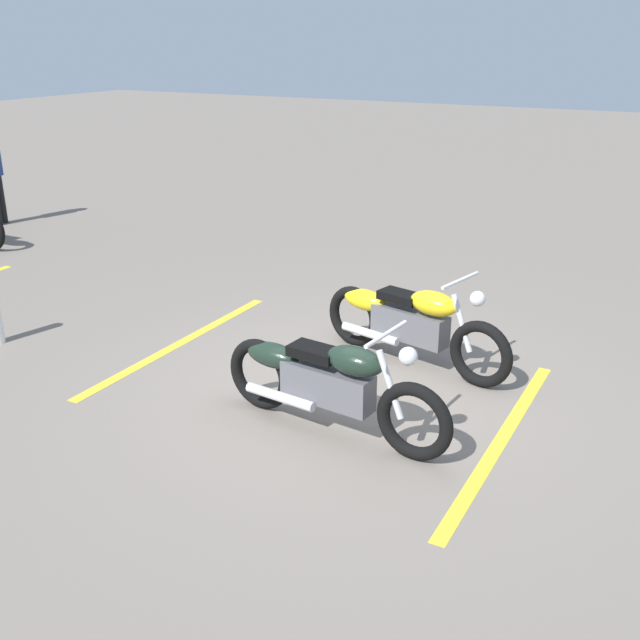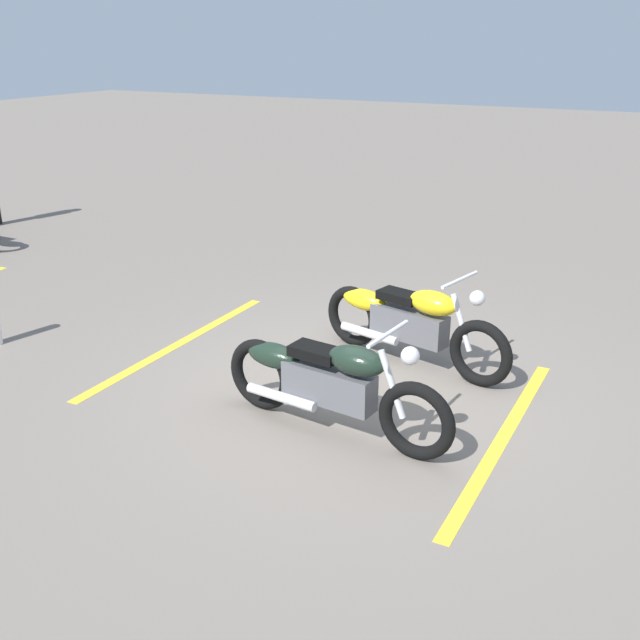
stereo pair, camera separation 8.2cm
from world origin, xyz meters
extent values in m
plane|color=slate|center=(0.00, 0.00, 0.00)|extent=(60.00, 60.00, 0.00)
torus|color=black|center=(-1.05, -0.64, 0.34)|extent=(0.68, 0.26, 0.67)
torus|color=black|center=(0.47, -1.00, 0.34)|extent=(0.68, 0.26, 0.67)
cube|color=#59595E|center=(-0.24, -0.83, 0.42)|extent=(0.87, 0.41, 0.32)
ellipsoid|color=yellow|center=(-0.50, -0.77, 0.72)|extent=(0.57, 0.39, 0.24)
ellipsoid|color=yellow|center=(0.31, -0.96, 0.56)|extent=(0.60, 0.36, 0.22)
cube|color=black|center=(-0.11, -0.86, 0.70)|extent=(0.48, 0.34, 0.09)
cylinder|color=silver|center=(-0.82, -0.69, 0.60)|extent=(0.27, 0.12, 0.56)
cylinder|color=silver|center=(-0.77, -0.70, 1.02)|extent=(0.18, 0.61, 0.04)
sphere|color=silver|center=(-0.97, -0.66, 0.88)|extent=(0.15, 0.15, 0.15)
cylinder|color=silver|center=(0.18, -0.79, 0.26)|extent=(0.70, 0.25, 0.09)
torus|color=black|center=(-0.97, 0.91, 0.34)|extent=(0.68, 0.18, 0.67)
torus|color=black|center=(0.58, 0.73, 0.34)|extent=(0.68, 0.18, 0.67)
cube|color=#59595E|center=(-0.14, 0.81, 0.42)|extent=(0.86, 0.31, 0.32)
ellipsoid|color=black|center=(-0.41, 0.84, 0.72)|extent=(0.55, 0.34, 0.24)
ellipsoid|color=black|center=(0.42, 0.75, 0.56)|extent=(0.58, 0.30, 0.22)
cube|color=black|center=(-0.01, 0.80, 0.70)|extent=(0.46, 0.29, 0.09)
cylinder|color=silver|center=(-0.74, 0.88, 0.60)|extent=(0.27, 0.09, 0.56)
cylinder|color=silver|center=(-0.69, 0.87, 1.02)|extent=(0.10, 0.62, 0.04)
sphere|color=silver|center=(-0.89, 0.90, 0.88)|extent=(0.15, 0.15, 0.15)
cylinder|color=silver|center=(0.27, 0.91, 0.26)|extent=(0.71, 0.17, 0.09)
cube|color=yellow|center=(-1.53, 0.26, 0.00)|extent=(0.15, 3.20, 0.01)
cube|color=yellow|center=(2.18, -0.13, 0.00)|extent=(0.15, 3.20, 0.01)
camera|label=1|loc=(-2.76, 5.87, 3.21)|focal=41.89mm
camera|label=2|loc=(-2.68, 5.91, 3.21)|focal=41.89mm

